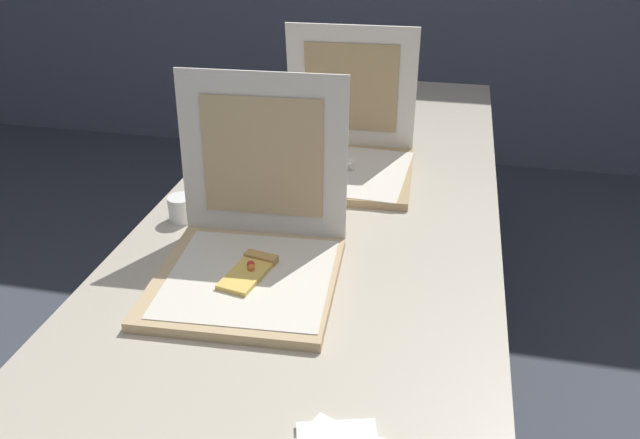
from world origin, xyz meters
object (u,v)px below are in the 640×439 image
object	(u,v)px
pizza_box_middle	(347,153)
table	(327,223)
cup_white_mid	(230,170)
cup_white_near_center	(181,209)
pizza_box_front	(250,252)
cup_white_far	(284,132)

from	to	relation	value
pizza_box_middle	table	bearing A→B (deg)	-94.98
pizza_box_middle	cup_white_mid	xyz separation A→B (m)	(-0.30, -0.13, -0.03)
cup_white_mid	pizza_box_middle	bearing A→B (deg)	22.93
cup_white_near_center	pizza_box_middle	bearing A→B (deg)	47.14
pizza_box_front	cup_white_far	bearing A→B (deg)	96.25
table	cup_white_far	bearing A→B (deg)	118.31
table	cup_white_near_center	size ratio (longest dim) A/B	36.99
pizza_box_middle	cup_white_near_center	size ratio (longest dim) A/B	6.14
pizza_box_middle	cup_white_far	bearing A→B (deg)	139.18
table	cup_white_mid	xyz separation A→B (m)	(-0.29, 0.10, 0.08)
cup_white_far	pizza_box_front	bearing A→B (deg)	-80.41
pizza_box_middle	cup_white_near_center	bearing A→B (deg)	-135.35
pizza_box_front	pizza_box_middle	world-z (taller)	pizza_box_front
table	pizza_box_front	xyz separation A→B (m)	(-0.10, -0.33, 0.10)
pizza_box_middle	cup_white_mid	world-z (taller)	pizza_box_middle
pizza_box_middle	pizza_box_front	bearing A→B (deg)	-103.10
table	cup_white_mid	world-z (taller)	cup_white_mid
pizza_box_front	cup_white_far	world-z (taller)	pizza_box_front
table	pizza_box_front	distance (m)	0.36
cup_white_near_center	cup_white_mid	bearing A→B (deg)	80.36
pizza_box_front	table	bearing A→B (deg)	70.73
cup_white_mid	cup_white_far	bearing A→B (deg)	77.35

